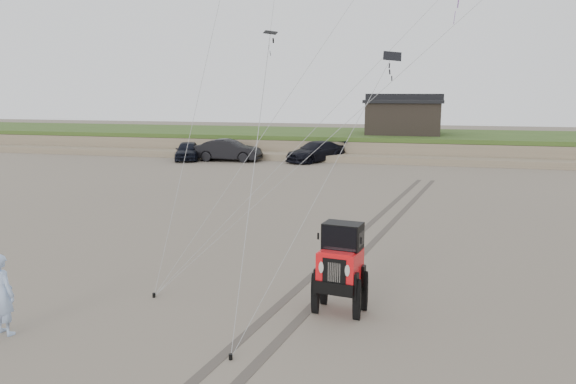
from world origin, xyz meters
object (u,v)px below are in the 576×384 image
man (2,294)px  truck_c (316,152)px  cabin (404,116)px  truck_b (228,150)px  truck_a (188,151)px  jeep (340,278)px

man → truck_c: bearing=-75.3°
cabin → man: bearing=-99.9°
cabin → truck_b: cabin is taller
truck_b → man: size_ratio=2.75×
cabin → truck_c: bearing=-132.2°
truck_b → truck_c: bearing=-80.1°
cabin → truck_a: (-16.06, -8.26, -2.51)m
jeep → truck_c: bearing=111.2°
cabin → man: cabin is taller
man → jeep: bearing=-140.9°
truck_a → jeep: bearing=-78.3°
truck_c → man: man is taller
truck_a → truck_b: truck_b is taller
cabin → truck_a: size_ratio=1.50×
jeep → man: size_ratio=2.57×
truck_b → jeep: jeep is taller
truck_a → truck_c: (9.88, 1.45, 0.03)m
man → truck_b: bearing=-63.2°
cabin → truck_a: cabin is taller
truck_c → jeep: (6.38, -28.90, 0.12)m
jeep → man: man is taller
truck_a → truck_b: size_ratio=0.85×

